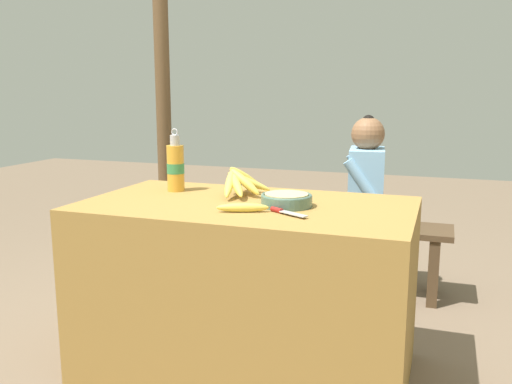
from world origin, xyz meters
The scene contains 11 objects.
ground_plane centered at (0.00, 0.00, 0.00)m, with size 12.00×12.00×0.00m, color #75604C.
market_counter centered at (0.00, 0.00, 0.38)m, with size 1.40×0.78×0.77m.
banana_bunch_ripe centered at (-0.09, 0.14, 0.83)m, with size 0.21×0.34×0.14m.
serving_bowl centered at (0.18, -0.01, 0.80)m, with size 0.21×0.21×0.05m.
water_bottle centered at (-0.41, 0.15, 0.88)m, with size 0.08×0.08×0.30m.
loose_banana_front centered at (0.05, -0.17, 0.78)m, with size 0.21×0.11×0.04m.
knife centered at (0.21, -0.15, 0.78)m, with size 0.17×0.11×0.02m.
wooden_bench centered at (0.16, 1.15, 0.36)m, with size 1.40×0.32×0.43m.
seated_vendor centered at (0.30, 1.11, 0.64)m, with size 0.43×0.41×1.10m.
banana_bunch_green centered at (-0.20, 1.15, 0.50)m, with size 0.15×0.31×0.14m.
support_post_near centered at (-1.11, 1.32, 1.39)m, with size 0.10×0.10×2.79m.
Camera 1 is at (0.78, -2.11, 1.24)m, focal length 38.00 mm.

